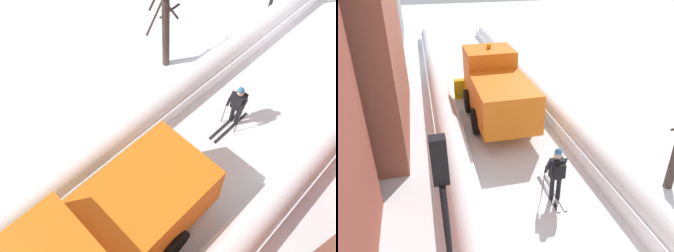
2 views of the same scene
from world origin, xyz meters
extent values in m
plane|color=white|center=(0.00, 10.00, 0.00)|extent=(80.00, 80.00, 0.00)
cube|color=white|center=(2.47, 10.00, 0.26)|extent=(1.10, 36.00, 0.53)
cylinder|color=white|center=(2.47, 10.00, 0.53)|extent=(0.90, 34.20, 0.90)
cube|color=orange|center=(-0.15, 9.45, 1.40)|extent=(2.30, 3.40, 1.60)
cylinder|color=black|center=(1.00, 11.85, 0.55)|extent=(0.25, 1.10, 1.10)
cylinder|color=black|center=(-1.30, 9.65, 0.55)|extent=(0.25, 1.10, 1.10)
cylinder|color=black|center=(1.00, 9.65, 0.55)|extent=(0.25, 1.10, 1.10)
cylinder|color=black|center=(0.22, 4.89, 0.41)|extent=(0.14, 0.14, 0.82)
cylinder|color=black|center=(0.44, 4.89, 0.41)|extent=(0.14, 0.14, 0.82)
cube|color=black|center=(0.33, 4.89, 1.13)|extent=(0.42, 0.26, 0.62)
cube|color=black|center=(0.33, 4.68, 1.16)|extent=(0.32, 0.16, 0.44)
sphere|color=tan|center=(0.33, 4.89, 1.60)|extent=(0.24, 0.24, 0.24)
sphere|color=teal|center=(0.33, 4.89, 1.70)|extent=(0.22, 0.22, 0.22)
cylinder|color=black|center=(0.07, 4.99, 1.16)|extent=(0.09, 0.33, 0.56)
cylinder|color=black|center=(0.59, 4.99, 1.16)|extent=(0.09, 0.33, 0.56)
cube|color=black|center=(0.22, 5.14, 0.01)|extent=(0.09, 1.80, 0.03)
cube|color=black|center=(0.44, 5.14, 0.01)|extent=(0.09, 1.80, 0.03)
cylinder|color=#262628|center=(0.03, 5.11, 0.60)|extent=(0.02, 0.19, 1.19)
cylinder|color=#262628|center=(0.63, 5.11, 0.60)|extent=(0.02, 0.19, 1.19)
cylinder|color=#3E312C|center=(4.12, 4.50, 1.67)|extent=(0.28, 0.28, 3.33)
cylinder|color=#3E312C|center=(3.90, 4.65, 2.96)|extent=(0.49, 0.73, 1.31)
cylinder|color=#3E312C|center=(4.20, 4.24, 2.33)|extent=(0.79, 0.32, 0.88)
cylinder|color=#3E312C|center=(4.53, 4.63, 2.15)|extent=(0.37, 1.22, 0.98)
camera|label=1|loc=(-3.07, 11.60, 9.82)|focal=36.29mm
camera|label=2|loc=(-3.14, -2.48, 6.79)|focal=35.20mm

